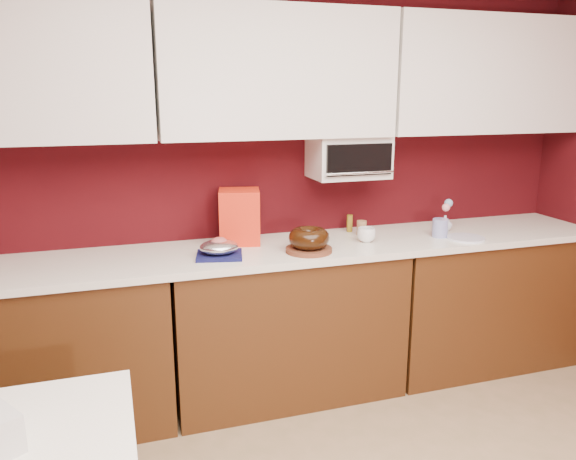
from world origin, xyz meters
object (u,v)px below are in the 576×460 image
(bundt_cake, at_px, (309,238))
(coffee_mug, at_px, (366,233))
(toaster_oven, at_px, (348,157))
(flower_vase, at_px, (445,222))
(foil_ham_nest, at_px, (219,247))
(blue_jar, at_px, (440,228))
(pandoro_box, at_px, (240,216))

(bundt_cake, relative_size, coffee_mug, 2.16)
(toaster_oven, bearing_deg, flower_vase, -10.08)
(foil_ham_nest, relative_size, coffee_mug, 2.02)
(foil_ham_nest, distance_m, coffee_mug, 0.88)
(coffee_mug, relative_size, blue_jar, 0.93)
(blue_jar, bearing_deg, coffee_mug, 176.75)
(toaster_oven, relative_size, pandoro_box, 1.45)
(foil_ham_nest, xyz_separation_m, blue_jar, (1.35, 0.02, -0.00))
(coffee_mug, xyz_separation_m, flower_vase, (0.59, 0.10, 0.00))
(toaster_oven, relative_size, flower_vase, 4.11)
(coffee_mug, height_order, blue_jar, blue_jar)
(bundt_cake, xyz_separation_m, foil_ham_nest, (-0.48, 0.05, -0.03))
(blue_jar, height_order, flower_vase, same)
(bundt_cake, bearing_deg, foil_ham_nest, 173.63)
(toaster_oven, height_order, flower_vase, toaster_oven)
(toaster_oven, relative_size, bundt_cake, 2.03)
(bundt_cake, bearing_deg, pandoro_box, 135.87)
(blue_jar, bearing_deg, pandoro_box, 168.75)
(foil_ham_nest, height_order, coffee_mug, coffee_mug)
(bundt_cake, xyz_separation_m, blue_jar, (0.87, 0.07, -0.03))
(coffee_mug, xyz_separation_m, blue_jar, (0.47, -0.03, 0.00))
(toaster_oven, height_order, blue_jar, toaster_oven)
(bundt_cake, height_order, blue_jar, bundt_cake)
(coffee_mug, bearing_deg, foil_ham_nest, -177.18)
(pandoro_box, relative_size, flower_vase, 2.84)
(foil_ham_nest, bearing_deg, coffee_mug, 2.82)
(pandoro_box, relative_size, coffee_mug, 3.04)
(foil_ham_nest, bearing_deg, pandoro_box, 55.83)
(toaster_oven, xyz_separation_m, blue_jar, (0.51, -0.24, -0.42))
(pandoro_box, distance_m, flower_vase, 1.31)
(coffee_mug, bearing_deg, pandoro_box, 163.59)
(toaster_oven, bearing_deg, foil_ham_nest, -162.91)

